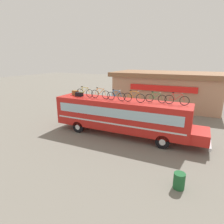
% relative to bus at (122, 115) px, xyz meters
% --- Properties ---
extents(ground_plane, '(120.00, 120.00, 0.00)m').
position_rel_bus_xyz_m(ground_plane, '(-0.20, -0.00, -1.81)').
color(ground_plane, slate).
extents(bus, '(12.81, 2.53, 3.09)m').
position_rel_bus_xyz_m(bus, '(0.00, 0.00, 0.00)').
color(bus, red).
rests_on(bus, ground).
extents(luggage_bag_1, '(0.54, 0.39, 0.42)m').
position_rel_bus_xyz_m(luggage_bag_1, '(-4.93, 0.35, 1.49)').
color(luggage_bag_1, olive).
rests_on(luggage_bag_1, bus).
extents(luggage_bag_2, '(0.68, 0.36, 0.36)m').
position_rel_bus_xyz_m(luggage_bag_2, '(-4.24, -0.03, 1.46)').
color(luggage_bag_2, black).
rests_on(luggage_bag_2, bus).
extents(rooftop_bicycle_1, '(1.72, 0.44, 0.95)m').
position_rel_bus_xyz_m(rooftop_bicycle_1, '(-3.58, -0.11, 1.67)').
color(rooftop_bicycle_1, black).
rests_on(rooftop_bicycle_1, bus).
extents(rooftop_bicycle_2, '(1.78, 0.44, 0.95)m').
position_rel_bus_xyz_m(rooftop_bicycle_2, '(-1.97, -0.17, 1.67)').
color(rooftop_bicycle_2, black).
rests_on(rooftop_bicycle_2, bus).
extents(rooftop_bicycle_3, '(1.65, 0.44, 0.91)m').
position_rel_bus_xyz_m(rooftop_bicycle_3, '(-0.41, -0.32, 1.66)').
color(rooftop_bicycle_3, black).
rests_on(rooftop_bicycle_3, bus).
extents(rooftop_bicycle_4, '(1.76, 0.44, 0.94)m').
position_rel_bus_xyz_m(rooftop_bicycle_4, '(1.10, -0.27, 1.67)').
color(rooftop_bicycle_4, black).
rests_on(rooftop_bicycle_4, bus).
extents(rooftop_bicycle_5, '(1.64, 0.44, 0.86)m').
position_rel_bus_xyz_m(rooftop_bicycle_5, '(2.68, 0.30, 1.64)').
color(rooftop_bicycle_5, black).
rests_on(rooftop_bicycle_5, bus).
extents(rooftop_bicycle_6, '(1.78, 0.44, 0.92)m').
position_rel_bus_xyz_m(rooftop_bicycle_6, '(4.26, 0.24, 1.66)').
color(rooftop_bicycle_6, black).
rests_on(rooftop_bicycle_6, bus).
extents(roadside_building, '(14.46, 7.81, 4.66)m').
position_rel_bus_xyz_m(roadside_building, '(1.54, 12.68, 0.56)').
color(roadside_building, tan).
rests_on(roadside_building, ground).
extents(trash_bin, '(0.58, 0.58, 0.85)m').
position_rel_bus_xyz_m(trash_bin, '(5.31, -5.27, -1.39)').
color(trash_bin, '#1E592D').
rests_on(trash_bin, ground).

